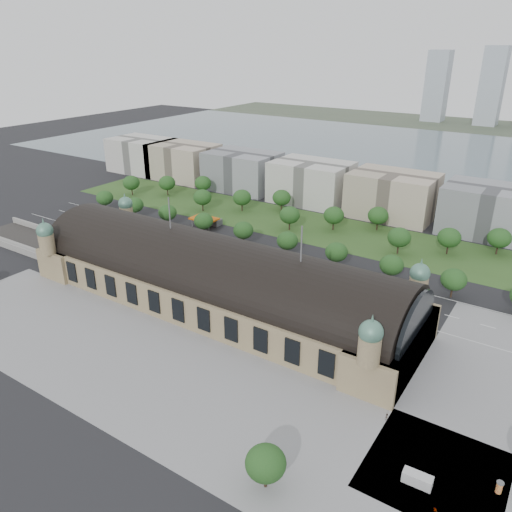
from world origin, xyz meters
The scene contains 60 objects.
ground centered at (0.00, 0.00, 0.00)m, with size 900.00×900.00×0.00m, color black.
station centered at (0.00, 0.00, 10.28)m, with size 150.00×48.40×44.30m.
track_cutting centered at (-110.00, -2.21, 0.70)m, with size 70.00×24.00×3.10m.
plaza_south centered at (10.00, -44.00, 0.00)m, with size 190.00×48.00×0.12m, color gray.
road_slab centered at (-20.00, 38.00, 0.00)m, with size 260.00×26.00×0.10m, color black.
grass_belt centered at (-15.00, 93.00, 0.00)m, with size 300.00×45.00×0.10m, color #315221.
petrol_station centered at (-53.91, 65.28, 2.95)m, with size 14.00×13.00×5.05m.
lake centered at (0.00, 298.00, 0.00)m, with size 700.00×320.00×0.08m, color slate.
far_shore centered at (0.00, 498.00, 0.00)m, with size 700.00×120.00×0.14m, color #44513D.
far_tower_left centered at (-60.00, 508.00, 40.00)m, with size 24.00×24.00×80.00m, color #9EA8B2.
far_tower_mid centered at (0.00, 508.00, 42.50)m, with size 24.00×24.00×85.00m, color #9EA8B2.
office_0 centered at (-170.00, 133.00, 12.00)m, with size 45.00×32.00×24.00m, color beige.
office_1 centered at (-130.00, 133.00, 12.00)m, with size 45.00×32.00×24.00m, color #B7A590.
office_2 centered at (-80.00, 133.00, 12.00)m, with size 45.00×32.00×24.00m, color gray.
office_3 centered at (-30.00, 133.00, 12.00)m, with size 45.00×32.00×24.00m, color beige.
office_4 centered at (20.00, 133.00, 12.00)m, with size 45.00×32.00×24.00m, color #B7A590.
office_5 centered at (70.00, 133.00, 12.00)m, with size 45.00×32.00×24.00m, color gray.
tree_row_0 centered at (-120.00, 53.00, 7.43)m, with size 9.60×9.60×11.52m.
tree_row_1 centered at (-96.00, 53.00, 7.43)m, with size 9.60×9.60×11.52m.
tree_row_2 centered at (-72.00, 53.00, 7.43)m, with size 9.60×9.60×11.52m.
tree_row_3 centered at (-48.00, 53.00, 7.43)m, with size 9.60×9.60×11.52m.
tree_row_4 centered at (-24.00, 53.00, 7.43)m, with size 9.60×9.60×11.52m.
tree_row_5 centered at (0.00, 53.00, 7.43)m, with size 9.60×9.60×11.52m.
tree_row_6 centered at (24.00, 53.00, 7.43)m, with size 9.60×9.60×11.52m.
tree_row_7 centered at (48.00, 53.00, 7.43)m, with size 9.60×9.60×11.52m.
tree_row_8 centered at (72.00, 53.00, 7.43)m, with size 9.60×9.60×11.52m.
tree_belt_0 centered at (-130.00, 83.00, 8.05)m, with size 10.40×10.40×12.48m.
tree_belt_1 centered at (-111.00, 95.00, 8.05)m, with size 10.40×10.40×12.48m.
tree_belt_2 centered at (-92.00, 107.00, 8.05)m, with size 10.40×10.40×12.48m.
tree_belt_3 centered at (-73.00, 83.00, 8.05)m, with size 10.40×10.40×12.48m.
tree_belt_4 centered at (-54.00, 95.00, 8.05)m, with size 10.40×10.40×12.48m.
tree_belt_5 centered at (-35.00, 107.00, 8.05)m, with size 10.40×10.40×12.48m.
tree_belt_6 centered at (-16.00, 83.00, 8.05)m, with size 10.40×10.40×12.48m.
tree_belt_7 centered at (3.00, 95.00, 8.05)m, with size 10.40×10.40×12.48m.
tree_belt_8 centered at (22.00, 107.00, 8.05)m, with size 10.40×10.40×12.48m.
tree_belt_9 centered at (41.00, 83.00, 8.05)m, with size 10.40×10.40×12.48m.
tree_belt_10 centered at (60.00, 95.00, 8.05)m, with size 10.40×10.40×12.48m.
tree_belt_11 centered at (79.00, 107.00, 8.05)m, with size 10.40×10.40×12.48m.
tree_plaza_s centered at (60.00, -60.00, 6.80)m, with size 9.00×9.00×10.64m.
traffic_car_0 centered at (-113.35, 37.29, 0.74)m, with size 1.75×4.35×1.48m, color white.
traffic_car_1 centered at (-67.98, 38.45, 0.64)m, with size 1.36×3.91×1.29m, color gray.
traffic_car_2 centered at (-68.65, 36.15, 0.82)m, with size 2.74×5.93×1.65m, color black.
traffic_car_3 centered at (-22.12, 47.53, 0.64)m, with size 1.80×4.42×1.28m, color maroon.
traffic_car_4 centered at (-4.69, 30.13, 0.70)m, with size 1.65×4.10×1.40m, color #181943.
traffic_car_5 centered at (50.06, 38.63, 0.72)m, with size 1.53×4.38×1.44m, color #5A5C62.
parked_car_0 centered at (-70.63, 21.00, 0.81)m, with size 1.71×4.91×1.62m, color black.
parked_car_1 centered at (-72.50, 24.65, 0.79)m, with size 2.61×5.65×1.57m, color maroon.
parked_car_2 centered at (-70.33, 22.94, 0.79)m, with size 2.22×5.46×1.58m, color #1B294C.
parked_car_3 centered at (-52.59, 25.00, 0.67)m, with size 1.57×3.91×1.33m, color slate.
parked_car_4 centered at (-52.25, 22.58, 0.82)m, with size 1.74×5.00×1.65m, color silver.
parked_car_5 centered at (-18.00, 24.40, 0.68)m, with size 2.27×4.92×1.37m, color #9A9EA3.
parked_car_6 centered at (-18.36, 24.71, 0.66)m, with size 1.86×4.57×1.33m, color black.
bus_west centered at (-3.61, 31.59, 1.57)m, with size 2.64×11.27×3.14m, color #AA1B1D.
bus_mid centered at (2.50, 27.00, 1.53)m, with size 2.57×10.98×3.06m, color beige.
bus_east centered at (17.62, 32.00, 1.45)m, with size 2.44×10.44×2.91m, color silver.
van_east centered at (87.15, -41.13, 1.33)m, with size 6.53×2.81×2.79m.
advertising_column centered at (102.88, -33.73, 1.56)m, with size 1.59×1.59×3.01m.
pedestrian_2 centered at (74.90, -25.18, 0.97)m, with size 0.95×0.55×1.95m, color gray.
pedestrian_3 centered at (92.81, -46.50, 0.92)m, with size 1.08×0.51×1.84m, color gray.
pedestrian_4 centered at (59.48, -52.23, 0.93)m, with size 1.20×0.52×1.86m, color gray.
Camera 1 is at (102.28, -128.04, 89.80)m, focal length 35.00 mm.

